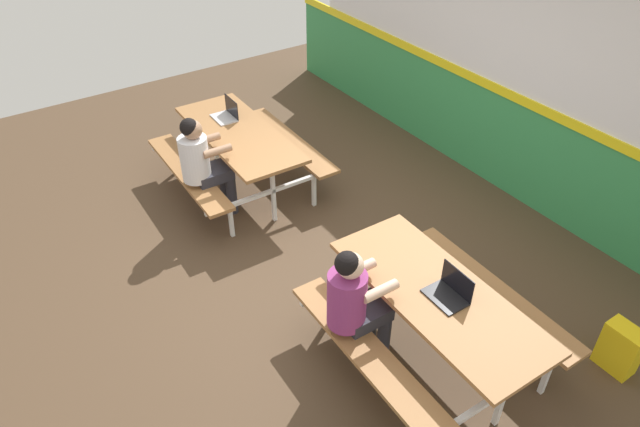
{
  "coord_description": "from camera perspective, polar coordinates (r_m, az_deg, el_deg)",
  "views": [
    {
      "loc": [
        3.64,
        -2.36,
        3.87
      ],
      "look_at": [
        0.0,
        0.09,
        0.55
      ],
      "focal_mm": 32.5,
      "sensor_mm": 36.0,
      "label": 1
    }
  ],
  "objects": [
    {
      "name": "picnic_table_right",
      "position": [
        4.64,
        11.34,
        -9.07
      ],
      "size": [
        1.88,
        1.59,
        0.74
      ],
      "color": "#9E6B3D",
      "rests_on": "ground"
    },
    {
      "name": "accent_backdrop",
      "position": [
        6.68,
        18.46,
        12.06
      ],
      "size": [
        8.0,
        0.14,
        2.6
      ],
      "color": "#338C4C",
      "rests_on": "ground"
    },
    {
      "name": "picnic_table_left",
      "position": [
        6.59,
        -7.91,
        6.71
      ],
      "size": [
        1.88,
        1.59,
        0.74
      ],
      "color": "#9E6B3D",
      "rests_on": "ground"
    },
    {
      "name": "laptop_dark",
      "position": [
        4.48,
        12.62,
        -7.51
      ],
      "size": [
        0.32,
        0.23,
        0.22
      ],
      "color": "black",
      "rests_on": "picnic_table_right"
    },
    {
      "name": "student_further",
      "position": [
        4.44,
        3.48,
        -8.44
      ],
      "size": [
        0.37,
        0.53,
        1.21
      ],
      "color": "#2D2D38",
      "rests_on": "ground"
    },
    {
      "name": "student_nearer",
      "position": [
        6.12,
        -11.51,
        5.17
      ],
      "size": [
        0.37,
        0.53,
        1.21
      ],
      "color": "#2D2D38",
      "rests_on": "ground"
    },
    {
      "name": "ground_plane",
      "position": [
        5.82,
        -0.77,
        -4.72
      ],
      "size": [
        10.0,
        10.0,
        0.02
      ],
      "primitive_type": "cube",
      "color": "#4C3826"
    },
    {
      "name": "laptop_silver",
      "position": [
        6.8,
        -9.17,
        9.64
      ],
      "size": [
        0.32,
        0.23,
        0.22
      ],
      "color": "silver",
      "rests_on": "picnic_table_left"
    },
    {
      "name": "backpack_dark",
      "position": [
        5.33,
        27.48,
        -11.7
      ],
      "size": [
        0.3,
        0.22,
        0.44
      ],
      "color": "yellow",
      "rests_on": "ground"
    }
  ]
}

